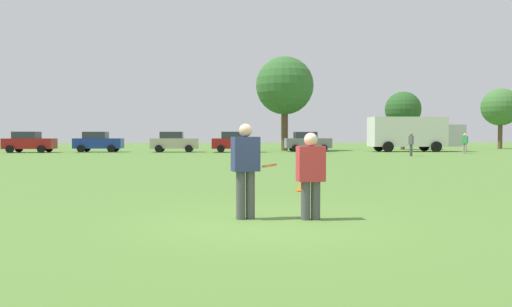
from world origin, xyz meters
TOP-DOWN VIEW (x-y plane):
  - ground_plane at (0.00, 0.00)m, footprint 196.42×196.42m
  - player_thrower at (-0.31, 0.37)m, footprint 0.51×0.37m
  - player_defender at (0.81, 0.20)m, footprint 0.49×0.31m
  - frisbee at (0.11, 0.36)m, footprint 0.28×0.27m
  - traffic_cone at (1.53, 4.75)m, footprint 0.32×0.32m
  - parked_car_near_left at (-16.42, 37.82)m, footprint 4.25×2.30m
  - parked_car_mid_left at (-10.72, 38.61)m, footprint 4.25×2.30m
  - parked_car_center at (-3.91, 37.90)m, footprint 4.25×2.30m
  - parked_car_mid_right at (1.49, 36.91)m, footprint 4.25×2.30m
  - parked_car_near_right at (8.27, 38.24)m, footprint 4.25×2.30m
  - box_truck at (18.03, 37.22)m, footprint 8.56×3.16m
  - bystander_sideline_watcher at (20.08, 31.67)m, footprint 0.50×0.51m
  - bystander_far_jogger at (13.67, 27.15)m, footprint 0.49×0.53m
  - tree_center_elm at (6.66, 41.57)m, footprint 5.69×5.69m
  - tree_east_birch at (19.60, 43.85)m, footprint 3.76×3.76m
  - tree_east_oak at (31.74, 46.08)m, footprint 4.16×4.16m

SIDE VIEW (x-z plane):
  - ground_plane at x=0.00m, z-range 0.00..0.00m
  - traffic_cone at x=1.53m, z-range -0.01..0.47m
  - player_defender at x=0.81m, z-range 0.08..1.60m
  - parked_car_near_left at x=-16.42m, z-range 0.01..1.83m
  - parked_car_mid_left at x=-10.72m, z-range 0.01..1.83m
  - parked_car_center at x=-3.91m, z-range 0.01..1.83m
  - parked_car_mid_right at x=1.49m, z-range 0.01..1.83m
  - parked_car_near_right at x=8.27m, z-range 0.01..1.83m
  - bystander_sideline_watcher at x=20.08m, z-range 0.11..1.77m
  - frisbee at x=0.11m, z-range 0.89..0.99m
  - player_thrower at x=-0.31m, z-range 0.11..1.79m
  - bystander_far_jogger at x=13.67m, z-range 0.11..1.80m
  - box_truck at x=18.03m, z-range 0.16..3.34m
  - tree_east_birch at x=19.60m, z-range 1.15..7.27m
  - tree_east_oak at x=31.74m, z-range 1.27..8.04m
  - tree_center_elm at x=6.66m, z-range 1.74..10.98m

